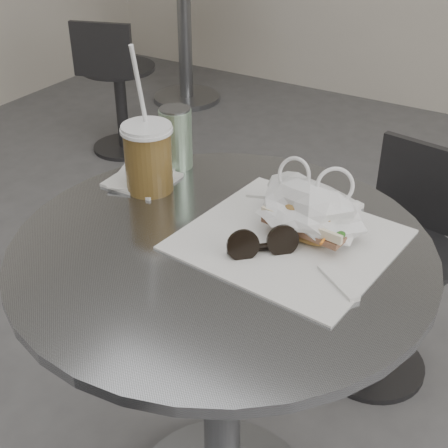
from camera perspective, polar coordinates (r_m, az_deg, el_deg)
The scene contains 11 objects.
cafe_table at distance 1.28m, azimuth -0.19°, elevation -12.11°, with size 0.76×0.76×0.74m.
bg_table at distance 3.75m, azimuth -3.64°, elevation 17.92°, with size 0.70×0.70×0.74m.
chair_far at distance 1.82m, azimuth 14.96°, elevation -4.97°, with size 0.35×0.38×0.67m.
bg_chair at distance 3.13m, azimuth -9.72°, elevation 11.62°, with size 0.37×0.40×0.68m.
sandwich_paper at distance 1.13m, azimuth 5.93°, elevation -1.40°, with size 0.35×0.33×0.00m, color white.
banh_mi at distance 1.11m, azimuth 7.40°, elevation -0.11°, with size 0.20×0.10×0.06m.
iced_coffee at distance 1.26m, azimuth -6.94°, elevation 6.13°, with size 0.10×0.10×0.30m.
sunglasses at distance 1.07m, azimuth 3.53°, elevation -1.92°, with size 0.11×0.10×0.06m.
plastic_bag at distance 1.13m, azimuth 7.68°, elevation 1.30°, with size 0.19×0.15×0.10m, color white, non-canonical shape.
napkin_stack at distance 1.33m, azimuth -7.48°, elevation 4.08°, with size 0.15×0.15×0.01m.
drink_can at distance 1.36m, azimuth -4.42°, elevation 7.88°, with size 0.07×0.07×0.13m.
Camera 1 is at (0.49, -0.59, 1.35)m, focal length 50.00 mm.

